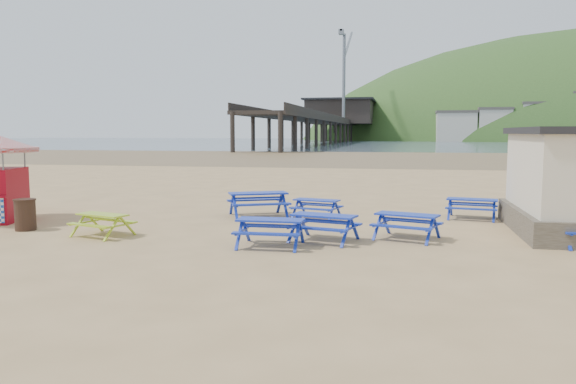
% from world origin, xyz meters
% --- Properties ---
extents(ground, '(400.00, 400.00, 0.00)m').
position_xyz_m(ground, '(0.00, 0.00, 0.00)').
color(ground, tan).
rests_on(ground, ground).
extents(wet_sand, '(400.00, 400.00, 0.00)m').
position_xyz_m(wet_sand, '(0.00, 55.00, 0.00)').
color(wet_sand, brown).
rests_on(wet_sand, ground).
extents(sea, '(400.00, 400.00, 0.00)m').
position_xyz_m(sea, '(0.00, 170.00, 0.01)').
color(sea, '#485A67').
rests_on(sea, ground).
extents(picnic_table_blue_a, '(2.56, 2.37, 0.86)m').
position_xyz_m(picnic_table_blue_a, '(-1.57, 2.43, 0.43)').
color(picnic_table_blue_a, '#1629B6').
rests_on(picnic_table_blue_a, ground).
extents(picnic_table_blue_b, '(1.83, 1.61, 0.66)m').
position_xyz_m(picnic_table_blue_b, '(0.54, 2.40, 0.33)').
color(picnic_table_blue_b, '#1629B6').
rests_on(picnic_table_blue_b, ground).
extents(picnic_table_blue_c, '(1.88, 1.62, 0.70)m').
position_xyz_m(picnic_table_blue_c, '(5.87, 3.31, 0.35)').
color(picnic_table_blue_c, '#1629B6').
rests_on(picnic_table_blue_c, ground).
extents(picnic_table_blue_d, '(2.07, 1.82, 0.74)m').
position_xyz_m(picnic_table_blue_d, '(1.36, -1.71, 0.37)').
color(picnic_table_blue_d, '#1629B6').
rests_on(picnic_table_blue_d, ground).
extents(picnic_table_blue_e, '(1.77, 1.44, 0.73)m').
position_xyz_m(picnic_table_blue_e, '(0.09, -2.71, 0.37)').
color(picnic_table_blue_e, '#1629B6').
rests_on(picnic_table_blue_e, ground).
extents(picnic_table_yellow, '(1.85, 1.65, 0.65)m').
position_xyz_m(picnic_table_yellow, '(-5.03, -2.22, 0.33)').
color(picnic_table_yellow, '#85AA0A').
rests_on(picnic_table_yellow, ground).
extents(litter_bin, '(0.66, 0.66, 0.97)m').
position_xyz_m(litter_bin, '(-7.87, -1.80, 0.49)').
color(litter_bin, '#392619').
rests_on(litter_bin, ground).
extents(pier, '(24.00, 220.00, 39.29)m').
position_xyz_m(pier, '(-17.99, 178.23, 5.46)').
color(pier, black).
rests_on(pier, ground).
extents(picnic_table_blue_g, '(2.06, 1.85, 0.72)m').
position_xyz_m(picnic_table_blue_g, '(3.61, -0.95, 0.36)').
color(picnic_table_blue_g, '#1629B6').
rests_on(picnic_table_blue_g, ground).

